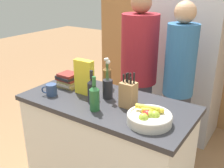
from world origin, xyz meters
TOP-DOWN VIEW (x-y plane):
  - kitchen_island at (0.00, 0.00)m, footprint 1.41×0.68m
  - back_wall_wood at (0.00, 1.80)m, footprint 2.61×0.12m
  - refrigerator at (0.17, 1.44)m, footprint 0.81×0.62m
  - fruit_bowl at (0.44, -0.13)m, footprint 0.31×0.31m
  - knife_block at (0.20, 0.02)m, footprint 0.11×0.10m
  - flower_vase at (-0.03, 0.06)m, footprint 0.08×0.08m
  - cereal_box at (-0.24, 0.02)m, footprint 0.17×0.06m
  - coffee_mug at (-0.45, -0.16)m, footprint 0.11×0.10m
  - book_stack at (-0.47, 0.06)m, footprint 0.20×0.16m
  - bottle_oil at (-0.17, 0.26)m, footprint 0.08×0.08m
  - bottle_vinegar at (0.02, -0.18)m, footprint 0.08×0.08m
  - bottle_wine at (-0.08, -0.08)m, footprint 0.07×0.07m
  - person_at_sink at (-0.10, 0.73)m, footprint 0.37×0.37m
  - person_in_blue at (0.33, 0.72)m, footprint 0.29×0.29m

SIDE VIEW (x-z plane):
  - kitchen_island at x=0.00m, z-range 0.00..0.92m
  - person_in_blue at x=0.33m, z-range 0.12..1.79m
  - fruit_bowl at x=0.44m, z-range 0.91..1.02m
  - coffee_mug at x=-0.45m, z-range 0.92..1.02m
  - person_at_sink at x=-0.10m, z-range 0.10..1.84m
  - refrigerator at x=0.17m, z-range 0.00..1.95m
  - book_stack at x=-0.47m, z-range 0.92..1.04m
  - knife_block at x=0.20m, z-range 0.88..1.16m
  - flower_vase at x=-0.03m, z-range 0.85..1.19m
  - bottle_oil at x=-0.17m, z-range 0.89..1.15m
  - bottle_vinegar at x=0.02m, z-range 0.89..1.15m
  - bottle_wine at x=-0.08m, z-range 0.89..1.16m
  - cereal_box at x=-0.24m, z-range 0.92..1.22m
  - back_wall_wood at x=0.00m, z-range 0.00..2.60m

